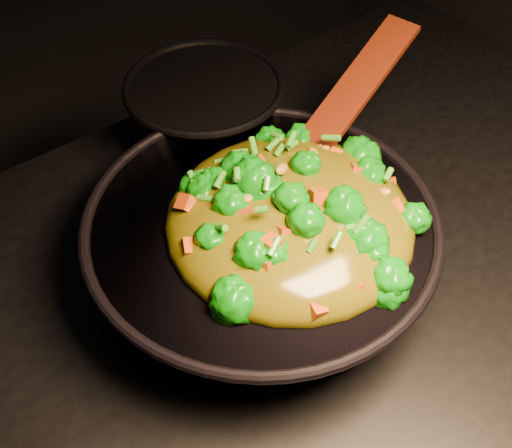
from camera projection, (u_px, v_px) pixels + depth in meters
stovetop at (320, 426)px, 1.16m from camera, size 1.20×0.90×0.90m
wok at (261, 252)px, 0.78m from camera, size 0.46×0.46×0.11m
stir_fry at (291, 194)px, 0.70m from camera, size 0.35×0.35×0.10m
spatula at (338, 111)px, 0.79m from camera, size 0.29×0.11×0.12m
back_pot at (206, 118)px, 0.94m from camera, size 0.26×0.26×0.13m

